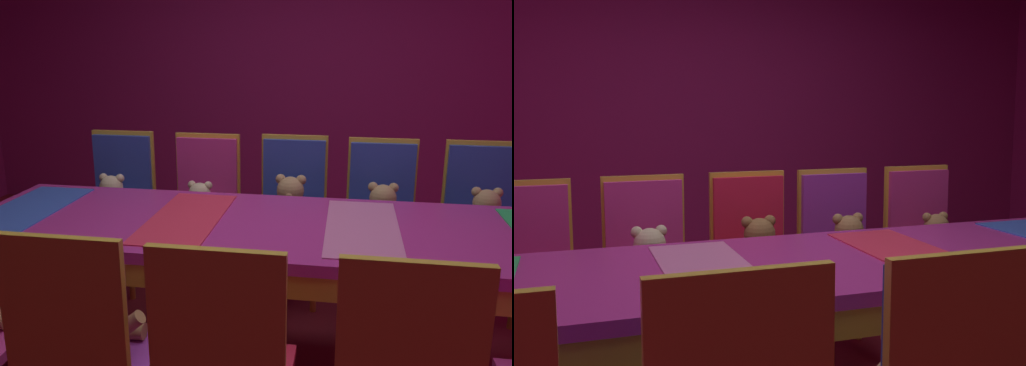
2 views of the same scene
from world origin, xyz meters
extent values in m
plane|color=maroon|center=(0.00, 0.00, 0.00)|extent=(7.90, 7.90, 0.00)
cube|color=#8C1959|center=(2.60, 0.00, 1.40)|extent=(0.12, 6.40, 2.80)
cube|color=#B22D8C|center=(0.00, 0.00, 0.71)|extent=(0.90, 2.86, 0.05)
cube|color=gold|center=(0.00, 0.00, 0.64)|extent=(0.88, 2.81, 0.10)
cylinder|color=#4C3826|center=(0.38, 1.29, 0.34)|extent=(0.07, 0.07, 0.69)
cube|color=pink|center=(0.00, -0.41, 0.74)|extent=(0.77, 0.32, 0.01)
cube|color=#E52D4C|center=(0.00, 0.41, 0.74)|extent=(0.77, 0.32, 0.01)
cube|color=blue|center=(0.00, 1.22, 0.74)|extent=(0.77, 0.32, 0.01)
cube|color=#CC338C|center=(-0.91, -0.52, 0.71)|extent=(0.05, 0.38, 0.50)
cube|color=gold|center=(-0.94, -0.52, 0.71)|extent=(0.03, 0.41, 0.55)
ellipsoid|color=beige|center=(-0.73, -0.52, 0.54)|extent=(0.19, 0.19, 0.15)
sphere|color=beige|center=(-0.72, -0.52, 0.68)|extent=(0.15, 0.15, 0.15)
sphere|color=#FDDCAD|center=(-0.66, -0.52, 0.67)|extent=(0.06, 0.06, 0.06)
sphere|color=beige|center=(-0.73, -0.46, 0.74)|extent=(0.06, 0.06, 0.06)
sphere|color=beige|center=(-0.73, -0.58, 0.74)|extent=(0.06, 0.06, 0.06)
cylinder|color=beige|center=(-0.69, -0.42, 0.56)|extent=(0.05, 0.13, 0.13)
cylinder|color=beige|center=(-0.69, -0.61, 0.56)|extent=(0.05, 0.13, 0.13)
cylinder|color=beige|center=(-0.61, -0.47, 0.49)|extent=(0.07, 0.14, 0.07)
cylinder|color=beige|center=(-0.61, -0.57, 0.49)|extent=(0.07, 0.14, 0.07)
cube|color=red|center=(-0.92, 0.03, 0.71)|extent=(0.05, 0.38, 0.50)
cube|color=gold|center=(-0.94, 0.03, 0.71)|extent=(0.03, 0.41, 0.55)
ellipsoid|color=olive|center=(-0.74, 0.03, 0.55)|extent=(0.20, 0.20, 0.16)
sphere|color=olive|center=(-0.72, 0.03, 0.69)|extent=(0.16, 0.16, 0.16)
sphere|color=#AE7747|center=(-0.67, 0.03, 0.68)|extent=(0.06, 0.06, 0.06)
sphere|color=olive|center=(-0.74, 0.09, 0.75)|extent=(0.06, 0.06, 0.06)
sphere|color=olive|center=(-0.74, -0.03, 0.75)|extent=(0.06, 0.06, 0.06)
cylinder|color=olive|center=(-0.70, 0.13, 0.56)|extent=(0.06, 0.14, 0.13)
cylinder|color=olive|center=(-0.70, -0.07, 0.56)|extent=(0.06, 0.14, 0.13)
cylinder|color=olive|center=(-0.61, 0.08, 0.49)|extent=(0.07, 0.15, 0.07)
cylinder|color=olive|center=(-0.61, -0.02, 0.49)|extent=(0.07, 0.15, 0.07)
cube|color=purple|center=(-0.73, 0.52, 0.44)|extent=(0.40, 0.40, 0.04)
cube|color=purple|center=(-0.91, 0.52, 0.71)|extent=(0.05, 0.38, 0.50)
cube|color=gold|center=(-0.93, 0.52, 0.71)|extent=(0.03, 0.41, 0.55)
ellipsoid|color=#9E7247|center=(-0.73, 0.52, 0.54)|extent=(0.19, 0.19, 0.15)
sphere|color=#9E7247|center=(-0.71, 0.52, 0.68)|extent=(0.15, 0.15, 0.15)
sphere|color=tan|center=(-0.66, 0.52, 0.67)|extent=(0.06, 0.06, 0.06)
sphere|color=#9E7247|center=(-0.73, 0.58, 0.74)|extent=(0.06, 0.06, 0.06)
sphere|color=#9E7247|center=(-0.73, 0.46, 0.74)|extent=(0.06, 0.06, 0.06)
cylinder|color=#9E7247|center=(-0.69, 0.61, 0.56)|extent=(0.05, 0.14, 0.13)
cylinder|color=#9E7247|center=(-0.69, 0.42, 0.56)|extent=(0.05, 0.14, 0.13)
cylinder|color=#9E7247|center=(-0.60, 0.57, 0.49)|extent=(0.07, 0.14, 0.07)
cylinder|color=#9E7247|center=(-0.60, 0.47, 0.49)|extent=(0.07, 0.14, 0.07)
cube|color=#2D47B2|center=(0.73, -1.10, 0.44)|extent=(0.40, 0.40, 0.04)
cube|color=#2D47B2|center=(0.91, -1.10, 0.71)|extent=(0.05, 0.38, 0.50)
cube|color=gold|center=(0.94, -1.10, 0.71)|extent=(0.03, 0.41, 0.55)
cylinder|color=gold|center=(0.89, -0.94, 0.21)|extent=(0.04, 0.04, 0.42)
cylinder|color=gold|center=(0.89, -1.26, 0.21)|extent=(0.04, 0.04, 0.42)
cylinder|color=gold|center=(0.57, -0.94, 0.21)|extent=(0.04, 0.04, 0.42)
ellipsoid|color=tan|center=(0.73, -1.10, 0.54)|extent=(0.19, 0.19, 0.15)
sphere|color=tan|center=(0.72, -1.10, 0.68)|extent=(0.15, 0.15, 0.15)
sphere|color=tan|center=(0.67, -1.10, 0.67)|extent=(0.06, 0.06, 0.06)
sphere|color=tan|center=(0.73, -1.16, 0.73)|extent=(0.06, 0.06, 0.06)
sphere|color=tan|center=(0.73, -1.04, 0.73)|extent=(0.06, 0.06, 0.06)
cylinder|color=tan|center=(0.70, -1.19, 0.56)|extent=(0.05, 0.13, 0.12)
cylinder|color=tan|center=(0.70, -1.01, 0.56)|extent=(0.05, 0.13, 0.12)
cylinder|color=tan|center=(0.61, -1.15, 0.49)|extent=(0.06, 0.14, 0.06)
cylinder|color=tan|center=(0.61, -1.05, 0.49)|extent=(0.06, 0.14, 0.06)
cube|color=#2D47B2|center=(0.72, -0.54, 0.44)|extent=(0.40, 0.40, 0.04)
cube|color=#2D47B2|center=(0.90, -0.54, 0.71)|extent=(0.05, 0.38, 0.50)
cube|color=gold|center=(0.92, -0.54, 0.71)|extent=(0.03, 0.41, 0.55)
cylinder|color=gold|center=(0.88, -0.38, 0.21)|extent=(0.04, 0.04, 0.42)
cylinder|color=gold|center=(0.88, -0.70, 0.21)|extent=(0.04, 0.04, 0.42)
cylinder|color=gold|center=(0.56, -0.38, 0.21)|extent=(0.04, 0.04, 0.42)
cylinder|color=gold|center=(0.56, -0.70, 0.21)|extent=(0.04, 0.04, 0.42)
ellipsoid|color=tan|center=(0.72, -0.54, 0.54)|extent=(0.19, 0.19, 0.15)
sphere|color=tan|center=(0.70, -0.54, 0.68)|extent=(0.15, 0.15, 0.15)
sphere|color=tan|center=(0.65, -0.54, 0.67)|extent=(0.06, 0.06, 0.06)
sphere|color=tan|center=(0.72, -0.59, 0.74)|extent=(0.06, 0.06, 0.06)
sphere|color=tan|center=(0.72, -0.48, 0.74)|extent=(0.06, 0.06, 0.06)
cylinder|color=tan|center=(0.68, -0.63, 0.56)|extent=(0.05, 0.13, 0.13)
cylinder|color=tan|center=(0.68, -0.44, 0.56)|extent=(0.05, 0.13, 0.13)
cylinder|color=tan|center=(0.60, -0.59, 0.49)|extent=(0.06, 0.14, 0.06)
cylinder|color=tan|center=(0.60, -0.49, 0.49)|extent=(0.06, 0.14, 0.06)
cube|color=#2D47B2|center=(0.74, -0.01, 0.44)|extent=(0.40, 0.40, 0.04)
cube|color=#2D47B2|center=(0.92, -0.01, 0.71)|extent=(0.05, 0.38, 0.50)
cube|color=gold|center=(0.95, -0.01, 0.71)|extent=(0.03, 0.41, 0.55)
cylinder|color=gold|center=(0.90, 0.15, 0.21)|extent=(0.04, 0.04, 0.42)
cylinder|color=gold|center=(0.90, -0.17, 0.21)|extent=(0.04, 0.04, 0.42)
cylinder|color=gold|center=(0.58, 0.15, 0.21)|extent=(0.04, 0.04, 0.42)
cylinder|color=gold|center=(0.58, -0.17, 0.21)|extent=(0.04, 0.04, 0.42)
ellipsoid|color=tan|center=(0.74, -0.01, 0.55)|extent=(0.20, 0.20, 0.16)
sphere|color=tan|center=(0.73, -0.01, 0.69)|extent=(0.16, 0.16, 0.16)
sphere|color=tan|center=(0.67, -0.01, 0.68)|extent=(0.06, 0.06, 0.06)
sphere|color=tan|center=(0.74, -0.07, 0.75)|extent=(0.06, 0.06, 0.06)
sphere|color=tan|center=(0.74, 0.06, 0.75)|extent=(0.06, 0.06, 0.06)
cylinder|color=tan|center=(0.70, -0.11, 0.56)|extent=(0.06, 0.14, 0.13)
cylinder|color=tan|center=(0.70, 0.10, 0.56)|extent=(0.06, 0.14, 0.13)
cylinder|color=tan|center=(0.61, -0.06, 0.49)|extent=(0.07, 0.15, 0.07)
cylinder|color=tan|center=(0.61, 0.05, 0.49)|extent=(0.07, 0.15, 0.07)
cube|color=#CC338C|center=(0.71, 0.54, 0.44)|extent=(0.40, 0.40, 0.04)
cube|color=#CC338C|center=(0.89, 0.54, 0.71)|extent=(0.05, 0.38, 0.50)
cube|color=gold|center=(0.91, 0.54, 0.71)|extent=(0.03, 0.41, 0.55)
cylinder|color=gold|center=(0.87, 0.70, 0.21)|extent=(0.04, 0.04, 0.42)
cylinder|color=gold|center=(0.87, 0.38, 0.21)|extent=(0.04, 0.04, 0.42)
cylinder|color=gold|center=(0.55, 0.70, 0.21)|extent=(0.04, 0.04, 0.42)
cylinder|color=gold|center=(0.55, 0.38, 0.21)|extent=(0.04, 0.04, 0.42)
ellipsoid|color=beige|center=(0.71, 0.54, 0.53)|extent=(0.17, 0.17, 0.13)
sphere|color=beige|center=(0.69, 0.54, 0.65)|extent=(0.13, 0.13, 0.13)
sphere|color=#FDDCAD|center=(0.65, 0.54, 0.64)|extent=(0.05, 0.05, 0.05)
sphere|color=beige|center=(0.71, 0.49, 0.71)|extent=(0.05, 0.05, 0.05)
sphere|color=beige|center=(0.71, 0.59, 0.71)|extent=(0.05, 0.05, 0.05)
cylinder|color=beige|center=(0.67, 0.45, 0.55)|extent=(0.05, 0.12, 0.11)
cylinder|color=beige|center=(0.67, 0.62, 0.55)|extent=(0.05, 0.12, 0.11)
cylinder|color=beige|center=(0.60, 0.49, 0.49)|extent=(0.06, 0.13, 0.06)
cylinder|color=beige|center=(0.60, 0.58, 0.49)|extent=(0.06, 0.13, 0.06)
cube|color=#2D47B2|center=(0.71, 1.10, 0.44)|extent=(0.40, 0.40, 0.04)
cube|color=#2D47B2|center=(0.89, 1.10, 0.71)|extent=(0.05, 0.38, 0.50)
cube|color=gold|center=(0.92, 1.10, 0.71)|extent=(0.03, 0.41, 0.55)
cylinder|color=gold|center=(0.87, 1.26, 0.21)|extent=(0.04, 0.04, 0.42)
cylinder|color=gold|center=(0.87, 0.94, 0.21)|extent=(0.04, 0.04, 0.42)
cylinder|color=gold|center=(0.55, 1.26, 0.21)|extent=(0.04, 0.04, 0.42)
cylinder|color=gold|center=(0.55, 0.94, 0.21)|extent=(0.04, 0.04, 0.42)
ellipsoid|color=beige|center=(0.71, 1.10, 0.54)|extent=(0.18, 0.18, 0.14)
sphere|color=beige|center=(0.70, 1.10, 0.67)|extent=(0.14, 0.14, 0.14)
sphere|color=#FDDCAD|center=(0.65, 1.10, 0.66)|extent=(0.05, 0.05, 0.05)
sphere|color=beige|center=(0.71, 1.05, 0.72)|extent=(0.05, 0.05, 0.05)
sphere|color=beige|center=(0.71, 1.16, 0.72)|extent=(0.05, 0.05, 0.05)
cylinder|color=beige|center=(0.68, 1.01, 0.55)|extent=(0.05, 0.13, 0.12)
cylinder|color=beige|center=(0.68, 1.19, 0.55)|extent=(0.05, 0.13, 0.12)
cylinder|color=beige|center=(0.60, 1.06, 0.49)|extent=(0.06, 0.13, 0.06)
cylinder|color=beige|center=(0.60, 1.15, 0.49)|extent=(0.06, 0.13, 0.06)
camera|label=1|loc=(-2.30, -0.32, 1.55)|focal=37.62mm
camera|label=2|loc=(2.06, -0.86, 1.31)|focal=41.72mm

